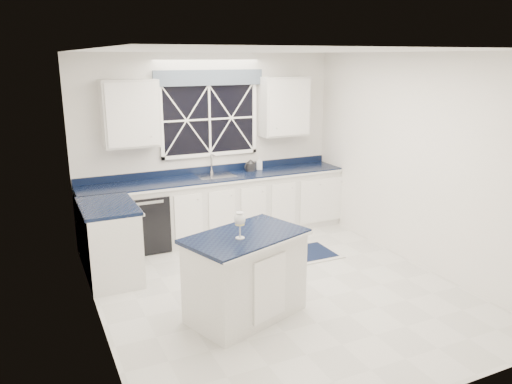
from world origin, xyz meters
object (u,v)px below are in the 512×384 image
faucet (212,163)px  soap_bottle (259,163)px  wine_glass (240,220)px  island (246,275)px  dishwasher (145,220)px  kettle (251,165)px

faucet → soap_bottle: faucet is taller
wine_glass → soap_bottle: bearing=60.7°
wine_glass → faucet: bearing=75.4°
wine_glass → island: bearing=40.9°
faucet → dishwasher: bearing=-170.0°
dishwasher → faucet: faucet is taller
dishwasher → kettle: bearing=4.3°
kettle → soap_bottle: soap_bottle is taller
island → kettle: bearing=45.3°
faucet → soap_bottle: (0.77, -0.04, -0.06)m
faucet → island: bearing=-103.1°
faucet → soap_bottle: size_ratio=1.55×
dishwasher → wine_glass: wine_glass is taller
faucet → kettle: size_ratio=1.25×
faucet → soap_bottle: bearing=-3.2°
faucet → wine_glass: faucet is taller
faucet → island: (-0.60, -2.56, -0.64)m
wine_glass → dishwasher: bearing=99.6°
dishwasher → soap_bottle: (1.87, 0.15, 0.63)m
dishwasher → soap_bottle: 1.98m
faucet → soap_bottle: 0.77m
wine_glass → kettle: bearing=63.3°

